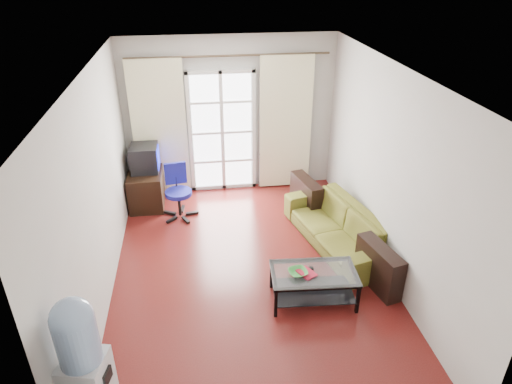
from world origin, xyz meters
TOP-DOWN VIEW (x-y plane):
  - floor at (0.00, 0.00)m, footprint 5.20×5.20m
  - ceiling at (0.00, 0.00)m, footprint 5.20×5.20m
  - wall_back at (0.00, 2.60)m, footprint 3.60×0.02m
  - wall_front at (0.00, -2.60)m, footprint 3.60×0.02m
  - wall_left at (-1.80, 0.00)m, footprint 0.02×5.20m
  - wall_right at (1.80, 0.00)m, footprint 0.02×5.20m
  - french_door at (-0.15, 2.54)m, footprint 1.16×0.06m
  - curtain_rod at (0.00, 2.50)m, footprint 3.30×0.04m
  - curtain_left at (-1.20, 2.48)m, footprint 0.90×0.07m
  - curtain_right at (0.95, 2.48)m, footprint 0.90×0.07m
  - radiator at (0.80, 2.50)m, footprint 0.64×0.12m
  - sofa at (1.36, 0.51)m, footprint 2.39×1.70m
  - coffee_table at (0.70, -0.64)m, footprint 1.08×0.67m
  - bowl at (0.50, -0.66)m, footprint 0.31×0.31m
  - book at (0.53, -0.70)m, footprint 0.35×0.36m
  - remote at (0.62, -0.58)m, footprint 0.18×0.07m
  - tv_stand at (-1.49, 2.13)m, footprint 0.56×0.83m
  - crt_tv at (-1.49, 2.19)m, footprint 0.49×0.48m
  - task_chair at (-0.95, 1.65)m, footprint 0.68×0.68m
  - water_cooler at (-1.60, -2.24)m, footprint 0.40×0.40m

SIDE VIEW (x-z plane):
  - floor at x=0.00m, z-range 0.00..0.00m
  - task_chair at x=-0.95m, z-range -0.18..0.70m
  - coffee_table at x=0.70m, z-range 0.06..0.48m
  - sofa at x=1.36m, z-range 0.00..0.59m
  - tv_stand at x=-1.49m, z-range 0.00..0.61m
  - radiator at x=0.80m, z-range 0.01..0.65m
  - remote at x=0.62m, z-range 0.42..0.44m
  - book at x=0.53m, z-range 0.42..0.44m
  - bowl at x=0.50m, z-range 0.42..0.48m
  - crt_tv at x=-1.49m, z-range 0.61..1.04m
  - water_cooler at x=-1.60m, z-range 0.04..1.68m
  - french_door at x=-0.15m, z-range 0.00..2.15m
  - curtain_left at x=-1.20m, z-range 0.02..2.38m
  - curtain_right at x=0.95m, z-range 0.02..2.38m
  - wall_back at x=0.00m, z-range 0.00..2.70m
  - wall_front at x=0.00m, z-range 0.00..2.70m
  - wall_left at x=-1.80m, z-range 0.00..2.70m
  - wall_right at x=1.80m, z-range 0.00..2.70m
  - curtain_rod at x=0.00m, z-range 2.36..2.40m
  - ceiling at x=0.00m, z-range 2.70..2.70m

